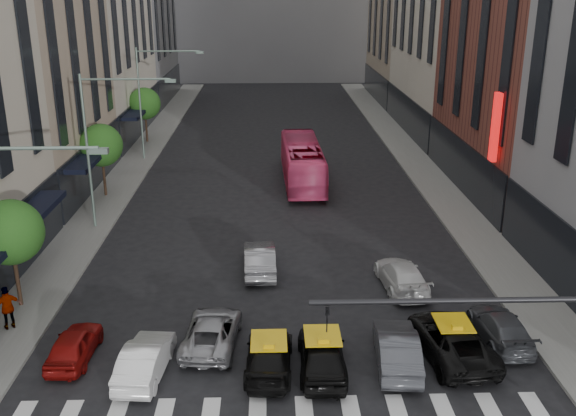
{
  "coord_description": "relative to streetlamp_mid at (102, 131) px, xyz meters",
  "views": [
    {
      "loc": [
        -0.5,
        -16.25,
        13.79
      ],
      "look_at": [
        0.32,
        11.86,
        4.0
      ],
      "focal_mm": 40.0,
      "sensor_mm": 36.0,
      "label": 1
    }
  ],
  "objects": [
    {
      "name": "building_left_b",
      "position": [
        -6.96,
        8.0,
        6.1
      ],
      "size": [
        8.0,
        16.0,
        24.0
      ],
      "primitive_type": "cube",
      "color": "tan",
      "rests_on": "ground"
    },
    {
      "name": "car_row2_left",
      "position": [
        8.99,
        -6.48,
        -5.18
      ],
      "size": [
        1.69,
        4.45,
        1.45
      ],
      "primitive_type": "imported",
      "rotation": [
        0.0,
        0.0,
        3.18
      ],
      "color": "gray",
      "rests_on": "ground"
    },
    {
      "name": "tree_far",
      "position": [
        -1.76,
        22.0,
        -2.25
      ],
      "size": [
        2.88,
        2.88,
        4.95
      ],
      "color": "black",
      "rests_on": "sidewalk_left"
    },
    {
      "name": "car_grey_mid",
      "position": [
        14.31,
        -15.08,
        -5.18
      ],
      "size": [
        1.87,
        4.49,
        1.44
      ],
      "primitive_type": "imported",
      "rotation": [
        0.0,
        0.0,
        3.06
      ],
      "color": "#3E3F45",
      "rests_on": "ground"
    },
    {
      "name": "streetlamp_far",
      "position": [
        0.0,
        16.0,
        0.0
      ],
      "size": [
        5.38,
        0.25,
        9.0
      ],
      "color": "gray",
      "rests_on": "sidewalk_left"
    },
    {
      "name": "bus",
      "position": [
        11.92,
        9.04,
        -4.34
      ],
      "size": [
        2.88,
        11.29,
        3.13
      ],
      "primitive_type": "imported",
      "rotation": [
        0.0,
        0.0,
        3.16
      ],
      "color": "#F34780",
      "rests_on": "ground"
    },
    {
      "name": "car_white_front",
      "position": [
        4.84,
        -15.48,
        -5.24
      ],
      "size": [
        1.79,
        4.17,
        1.34
      ],
      "primitive_type": "imported",
      "rotation": [
        0.0,
        0.0,
        3.05
      ],
      "color": "white",
      "rests_on": "ground"
    },
    {
      "name": "traffic_signal",
      "position": [
        17.74,
        -21.0,
        -1.43
      ],
      "size": [
        10.1,
        0.2,
        6.0
      ],
      "color": "black",
      "rests_on": "ground"
    },
    {
      "name": "streetlamp_mid",
      "position": [
        0.0,
        0.0,
        0.0
      ],
      "size": [
        5.38,
        0.25,
        9.0
      ],
      "color": "gray",
      "rests_on": "sidewalk_left"
    },
    {
      "name": "car_red",
      "position": [
        1.89,
        -14.32,
        -5.28
      ],
      "size": [
        1.6,
        3.71,
        1.25
      ],
      "primitive_type": "imported",
      "rotation": [
        0.0,
        0.0,
        3.11
      ],
      "color": "maroon",
      "rests_on": "ground"
    },
    {
      "name": "sidewalk_right",
      "position": [
        21.54,
        10.0,
        -5.83
      ],
      "size": [
        3.0,
        96.0,
        0.15
      ],
      "primitive_type": "cube",
      "color": "slate",
      "rests_on": "ground"
    },
    {
      "name": "tree_near",
      "position": [
        -1.76,
        -10.0,
        -2.25
      ],
      "size": [
        2.88,
        2.88,
        4.95
      ],
      "color": "black",
      "rests_on": "sidewalk_left"
    },
    {
      "name": "taxi_center",
      "position": [
        11.44,
        -15.41,
        -5.16
      ],
      "size": [
        1.81,
        4.37,
        1.48
      ],
      "primitive_type": "imported",
      "rotation": [
        0.0,
        0.0,
        3.13
      ],
      "color": "black",
      "rests_on": "ground"
    },
    {
      "name": "taxi_left",
      "position": [
        9.44,
        -15.29,
        -5.28
      ],
      "size": [
        1.94,
        4.35,
        1.24
      ],
      "primitive_type": "imported",
      "rotation": [
        0.0,
        0.0,
        3.09
      ],
      "color": "black",
      "rests_on": "ground"
    },
    {
      "name": "car_row2_right",
      "position": [
        15.8,
        -8.55,
        -5.24
      ],
      "size": [
        2.24,
        4.73,
        1.33
      ],
      "primitive_type": "imported",
      "rotation": [
        0.0,
        0.0,
        3.22
      ],
      "color": "silver",
      "rests_on": "ground"
    },
    {
      "name": "liberty_sign",
      "position": [
        22.64,
        0.0,
        0.1
      ],
      "size": [
        0.3,
        0.7,
        4.0
      ],
      "color": "red",
      "rests_on": "ground"
    },
    {
      "name": "taxi_right",
      "position": [
        16.58,
        -14.5,
        -5.19
      ],
      "size": [
        2.92,
        5.34,
        1.42
      ],
      "primitive_type": "imported",
      "rotation": [
        0.0,
        0.0,
        3.26
      ],
      "color": "black",
      "rests_on": "ground"
    },
    {
      "name": "car_grey_curb",
      "position": [
        18.88,
        -13.45,
        -5.28
      ],
      "size": [
        1.86,
        4.33,
        1.24
      ],
      "primitive_type": "imported",
      "rotation": [
        0.0,
        0.0,
        3.17
      ],
      "color": "#404247",
      "rests_on": "ground"
    },
    {
      "name": "pedestrian_far",
      "position": [
        -1.42,
        -12.1,
        -4.8
      ],
      "size": [
        1.18,
        1.02,
        1.9
      ],
      "primitive_type": "imported",
      "rotation": [
        0.0,
        0.0,
        3.76
      ],
      "color": "gray",
      "rests_on": "sidewalk_left"
    },
    {
      "name": "tree_mid",
      "position": [
        -1.76,
        6.0,
        -2.25
      ],
      "size": [
        2.88,
        2.88,
        4.95
      ],
      "color": "black",
      "rests_on": "sidewalk_left"
    },
    {
      "name": "car_silver",
      "position": [
        7.14,
        -13.43,
        -5.28
      ],
      "size": [
        2.44,
        4.65,
        1.25
      ],
      "primitive_type": "imported",
      "rotation": [
        0.0,
        0.0,
        3.06
      ],
      "color": "#929297",
      "rests_on": "ground"
    },
    {
      "name": "sidewalk_left",
      "position": [
        -1.46,
        10.0,
        -5.83
      ],
      "size": [
        3.0,
        96.0,
        0.15
      ],
      "primitive_type": "cube",
      "color": "slate",
      "rests_on": "ground"
    }
  ]
}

